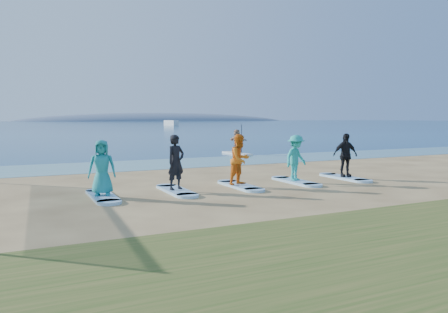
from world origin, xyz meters
name	(u,v)px	position (x,y,z in m)	size (l,w,h in m)	color
ground	(212,200)	(0.00, 0.00, 0.00)	(600.00, 600.00, 0.00)	tan
shallow_water	(128,165)	(0.00, 10.50, 0.01)	(600.00, 600.00, 0.00)	teal
ocean	(28,124)	(0.00, 160.00, 0.01)	(600.00, 600.00, 0.00)	navy
island_ridge	(162,121)	(95.00, 300.00, 0.00)	(220.00, 56.00, 18.00)	slate
paddleboard	(237,154)	(8.20, 14.06, 0.06)	(0.70, 3.00, 0.12)	silver
paddleboarder	(237,141)	(8.20, 14.06, 0.91)	(1.46, 0.46, 1.57)	tan
boat_offshore_b	(171,126)	(38.61, 115.54, 0.00)	(1.72, 6.26, 1.62)	silver
surfboard_0	(103,196)	(-2.89, 1.81, 0.04)	(0.70, 2.20, 0.09)	#99C8ED
student_0	(102,167)	(-2.89, 1.81, 0.94)	(0.83, 0.54, 1.71)	teal
surfboard_1	(176,191)	(-0.49, 1.81, 0.04)	(0.70, 2.20, 0.09)	#99C8ED
student_1	(176,162)	(-0.49, 1.81, 1.00)	(0.66, 0.44, 1.82)	black
surfboard_2	(240,186)	(1.91, 1.81, 0.04)	(0.70, 2.20, 0.09)	#99C8ED
student_2	(240,159)	(1.91, 1.81, 0.99)	(0.87, 0.68, 1.80)	orange
surfboard_3	(296,181)	(4.31, 1.81, 0.04)	(0.70, 2.20, 0.09)	#99C8ED
student_3	(296,158)	(4.31, 1.81, 0.95)	(1.12, 0.64, 1.73)	teal
surfboard_4	(345,178)	(6.71, 1.81, 0.04)	(0.70, 2.20, 0.09)	#99C8ED
student_4	(345,155)	(6.71, 1.81, 0.97)	(1.03, 0.43, 1.75)	black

